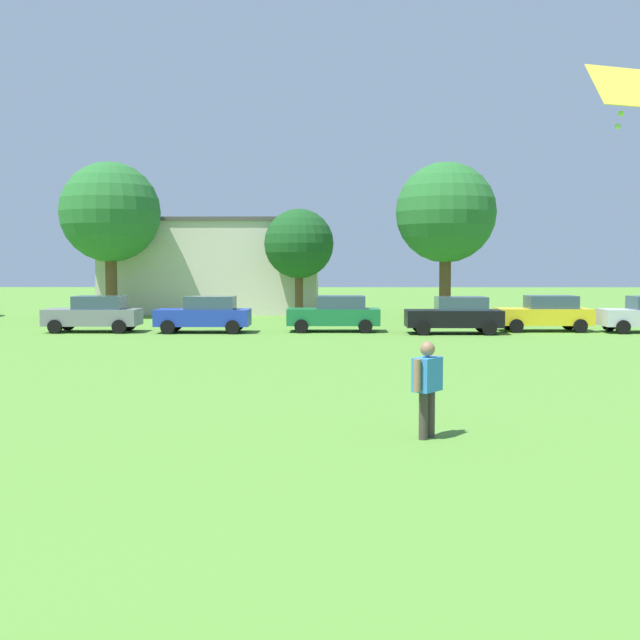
# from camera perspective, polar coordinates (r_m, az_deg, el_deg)

# --- Properties ---
(ground_plane) EXTENTS (160.00, 160.00, 0.00)m
(ground_plane) POSITION_cam_1_polar(r_m,az_deg,el_deg) (31.15, -7.52, -1.84)
(ground_plane) COLOR #568C33
(adult_bystander) EXTENTS (0.60, 0.70, 1.76)m
(adult_bystander) POSITION_cam_1_polar(r_m,az_deg,el_deg) (14.54, 7.65, -4.33)
(adult_bystander) COLOR #3F3833
(adult_bystander) RESTS_ON ground
(kite) EXTENTS (1.39, 0.97, 1.14)m
(kite) POSITION_cam_1_polar(r_m,az_deg,el_deg) (15.61, 20.85, 15.09)
(kite) COLOR yellow
(parked_car_gray_0) EXTENTS (4.30, 2.02, 1.68)m
(parked_car_gray_0) POSITION_cam_1_polar(r_m,az_deg,el_deg) (38.55, -15.77, 0.44)
(parked_car_gray_0) COLOR slate
(parked_car_gray_0) RESTS_ON ground
(parked_car_blue_1) EXTENTS (4.30, 2.02, 1.68)m
(parked_car_blue_1) POSITION_cam_1_polar(r_m,az_deg,el_deg) (37.20, -8.20, 0.42)
(parked_car_blue_1) COLOR #1E38AD
(parked_car_blue_1) RESTS_ON ground
(parked_car_green_2) EXTENTS (4.30, 2.02, 1.68)m
(parked_car_green_2) POSITION_cam_1_polar(r_m,az_deg,el_deg) (37.35, 1.09, 0.48)
(parked_car_green_2) COLOR #196B38
(parked_car_green_2) RESTS_ON ground
(parked_car_black_3) EXTENTS (4.30, 2.02, 1.68)m
(parked_car_black_3) POSITION_cam_1_polar(r_m,az_deg,el_deg) (36.70, 9.61, 0.36)
(parked_car_black_3) COLOR black
(parked_car_black_3) RESTS_ON ground
(parked_car_yellow_4) EXTENTS (4.30, 2.02, 1.68)m
(parked_car_yellow_4) POSITION_cam_1_polar(r_m,az_deg,el_deg) (38.99, 15.75, 0.48)
(parked_car_yellow_4) COLOR yellow
(parked_car_yellow_4) RESTS_ON ground
(tree_left) EXTENTS (5.87, 5.87, 9.14)m
(tree_left) POSITION_cam_1_polar(r_m,az_deg,el_deg) (48.96, -14.73, 7.40)
(tree_left) COLOR brown
(tree_left) RESTS_ON ground
(tree_center) EXTENTS (4.13, 4.13, 6.44)m
(tree_center) POSITION_cam_1_polar(r_m,az_deg,el_deg) (47.72, -1.52, 5.43)
(tree_center) COLOR brown
(tree_center) RESTS_ON ground
(tree_right) EXTENTS (5.80, 5.80, 9.04)m
(tree_right) POSITION_cam_1_polar(r_m,az_deg,el_deg) (47.20, 8.95, 7.54)
(tree_right) COLOR brown
(tree_right) RESTS_ON ground
(house_left) EXTENTS (14.17, 6.72, 6.05)m
(house_left) POSITION_cam_1_polar(r_m,az_deg,el_deg) (52.81, -7.61, 3.83)
(house_left) COLOR beige
(house_left) RESTS_ON ground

